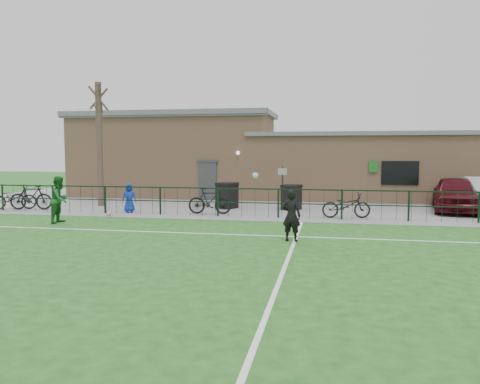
% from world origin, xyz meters
% --- Properties ---
extents(ground, '(90.00, 90.00, 0.00)m').
position_xyz_m(ground, '(0.00, 0.00, 0.00)').
color(ground, '#1B5218').
rests_on(ground, ground).
extents(paving_strip, '(34.00, 13.00, 0.02)m').
position_xyz_m(paving_strip, '(0.00, 13.50, 0.01)').
color(paving_strip, gray).
rests_on(paving_strip, ground).
extents(pitch_line_touch, '(28.00, 0.10, 0.01)m').
position_xyz_m(pitch_line_touch, '(0.00, 7.80, 0.00)').
color(pitch_line_touch, white).
rests_on(pitch_line_touch, ground).
extents(pitch_line_mid, '(28.00, 0.10, 0.01)m').
position_xyz_m(pitch_line_mid, '(0.00, 4.00, 0.00)').
color(pitch_line_mid, white).
rests_on(pitch_line_mid, ground).
extents(pitch_line_perp, '(0.10, 16.00, 0.01)m').
position_xyz_m(pitch_line_perp, '(2.00, 0.00, 0.00)').
color(pitch_line_perp, white).
rests_on(pitch_line_perp, ground).
extents(perimeter_fence, '(28.00, 0.10, 1.20)m').
position_xyz_m(perimeter_fence, '(0.00, 8.00, 0.60)').
color(perimeter_fence, black).
rests_on(perimeter_fence, ground).
extents(bare_tree, '(0.30, 0.30, 6.00)m').
position_xyz_m(bare_tree, '(-8.00, 10.50, 3.00)').
color(bare_tree, '#443229').
rests_on(bare_tree, ground).
extents(wheelie_bin_left, '(1.01, 1.06, 1.12)m').
position_xyz_m(wheelie_bin_left, '(-1.69, 10.66, 0.58)').
color(wheelie_bin_left, black).
rests_on(wheelie_bin_left, paving_strip).
extents(wheelie_bin_right, '(0.94, 1.00, 1.06)m').
position_xyz_m(wheelie_bin_right, '(1.32, 10.65, 0.55)').
color(wheelie_bin_right, black).
rests_on(wheelie_bin_right, paving_strip).
extents(sign_post, '(0.08, 0.08, 2.00)m').
position_xyz_m(sign_post, '(0.93, 10.40, 1.02)').
color(sign_post, black).
rests_on(sign_post, paving_strip).
extents(car_maroon, '(2.62, 4.85, 1.57)m').
position_xyz_m(car_maroon, '(8.54, 11.46, 0.80)').
color(car_maroon, '#490D14').
rests_on(car_maroon, paving_strip).
extents(bicycle_a, '(2.11, 1.41, 1.05)m').
position_xyz_m(bicycle_a, '(-11.30, 8.47, 0.54)').
color(bicycle_a, black).
rests_on(bicycle_a, paving_strip).
extents(bicycle_b, '(2.01, 0.87, 1.17)m').
position_xyz_m(bicycle_b, '(-10.37, 8.42, 0.60)').
color(bicycle_b, black).
rests_on(bicycle_b, paving_strip).
extents(bicycle_d, '(1.89, 0.68, 1.11)m').
position_xyz_m(bicycle_d, '(-1.99, 8.57, 0.58)').
color(bicycle_d, black).
rests_on(bicycle_d, paving_strip).
extents(bicycle_e, '(2.00, 0.94, 1.01)m').
position_xyz_m(bicycle_e, '(3.68, 8.43, 0.52)').
color(bicycle_e, black).
rests_on(bicycle_e, paving_strip).
extents(spectator_child, '(0.73, 0.61, 1.27)m').
position_xyz_m(spectator_child, '(-5.58, 8.42, 0.65)').
color(spectator_child, '#1232AD').
rests_on(spectator_child, paving_strip).
extents(goalkeeper_kick, '(1.92, 2.91, 1.94)m').
position_xyz_m(goalkeeper_kick, '(1.85, 3.32, 0.81)').
color(goalkeeper_kick, black).
rests_on(goalkeeper_kick, ground).
extents(outfield_player, '(0.67, 0.85, 1.76)m').
position_xyz_m(outfield_player, '(-6.96, 5.29, 0.88)').
color(outfield_player, '#1A5D22').
rests_on(outfield_player, ground).
extents(ball_ground, '(0.20, 0.20, 0.20)m').
position_xyz_m(ball_ground, '(-5.99, 7.28, 0.10)').
color(ball_ground, silver).
rests_on(ball_ground, ground).
extents(clubhouse, '(24.25, 5.40, 4.96)m').
position_xyz_m(clubhouse, '(-0.88, 16.50, 2.22)').
color(clubhouse, tan).
rests_on(clubhouse, ground).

